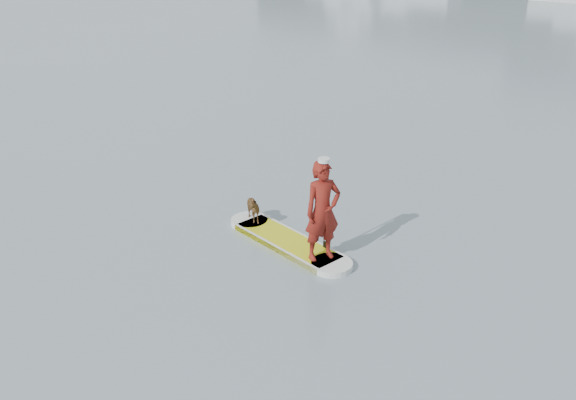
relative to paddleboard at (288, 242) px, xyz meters
The scene contains 5 objects.
paddleboard is the anchor object (origin of this frame).
paddler 1.42m from the paddleboard, ahead, with size 0.72×0.47×1.97m, color maroon.
white_cap 2.28m from the paddleboard, ahead, with size 0.22×0.22×0.07m, color silver.
dog 1.24m from the paddleboard, behind, with size 0.31×0.69×0.58m, color brown.
paddle 1.10m from the paddleboard, 13.70° to the left, with size 0.10×0.30×2.00m.
Camera 1 is at (4.18, -5.32, 6.28)m, focal length 40.00 mm.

